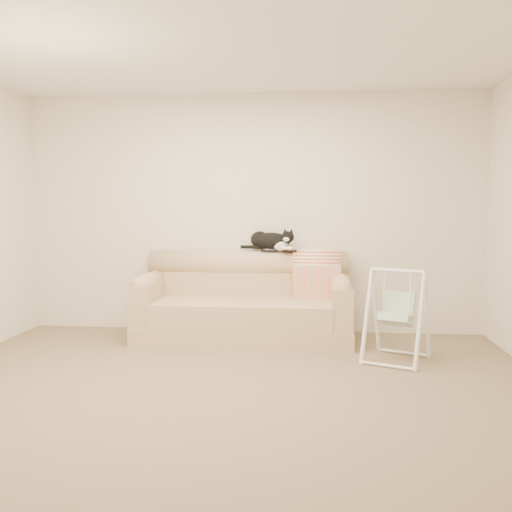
{
  "coord_description": "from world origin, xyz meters",
  "views": [
    {
      "loc": [
        0.66,
        -4.25,
        1.38
      ],
      "look_at": [
        0.11,
        1.27,
        0.9
      ],
      "focal_mm": 40.0,
      "sensor_mm": 36.0,
      "label": 1
    }
  ],
  "objects_px": {
    "sofa": "(245,305)",
    "remote_b": "(289,251)",
    "baby_swing": "(397,315)",
    "tuxedo_cat": "(271,241)",
    "remote_a": "(269,250)"
  },
  "relations": [
    {
      "from": "sofa",
      "to": "remote_b",
      "type": "relative_size",
      "value": 12.45
    },
    {
      "from": "remote_b",
      "to": "baby_swing",
      "type": "distance_m",
      "value": 1.47
    },
    {
      "from": "sofa",
      "to": "tuxedo_cat",
      "type": "height_order",
      "value": "tuxedo_cat"
    },
    {
      "from": "remote_b",
      "to": "tuxedo_cat",
      "type": "relative_size",
      "value": 0.29
    },
    {
      "from": "sofa",
      "to": "remote_b",
      "type": "distance_m",
      "value": 0.75
    },
    {
      "from": "baby_swing",
      "to": "tuxedo_cat",
      "type": "bearing_deg",
      "value": 139.63
    },
    {
      "from": "sofa",
      "to": "remote_b",
      "type": "xyz_separation_m",
      "value": [
        0.45,
        0.21,
        0.56
      ]
    },
    {
      "from": "tuxedo_cat",
      "to": "baby_swing",
      "type": "height_order",
      "value": "tuxedo_cat"
    },
    {
      "from": "sofa",
      "to": "tuxedo_cat",
      "type": "xyz_separation_m",
      "value": [
        0.25,
        0.26,
        0.66
      ]
    },
    {
      "from": "tuxedo_cat",
      "to": "remote_a",
      "type": "bearing_deg",
      "value": -105.89
    },
    {
      "from": "remote_a",
      "to": "baby_swing",
      "type": "height_order",
      "value": "remote_a"
    },
    {
      "from": "remote_b",
      "to": "tuxedo_cat",
      "type": "bearing_deg",
      "value": 164.21
    },
    {
      "from": "baby_swing",
      "to": "remote_b",
      "type": "bearing_deg",
      "value": 136.11
    },
    {
      "from": "sofa",
      "to": "remote_a",
      "type": "bearing_deg",
      "value": 42.02
    },
    {
      "from": "remote_a",
      "to": "tuxedo_cat",
      "type": "xyz_separation_m",
      "value": [
        0.01,
        0.05,
        0.1
      ]
    }
  ]
}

